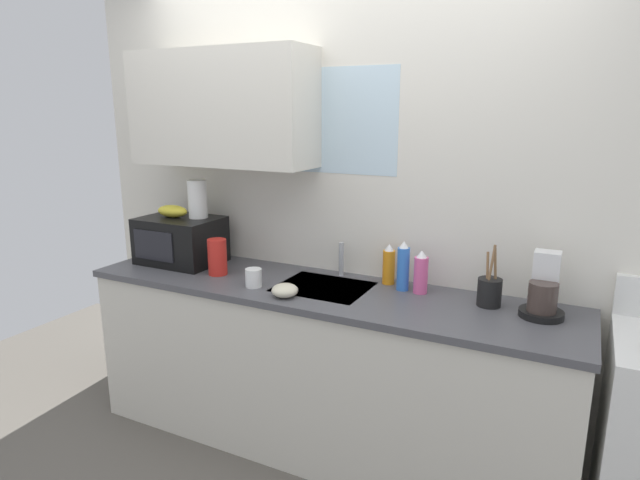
% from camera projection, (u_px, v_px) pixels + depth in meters
% --- Properties ---
extents(kitchen_wall_assembly, '(3.33, 0.42, 2.50)m').
position_uv_depth(kitchen_wall_assembly, '(323.00, 188.00, 2.95)').
color(kitchen_wall_assembly, silver).
rests_on(kitchen_wall_assembly, ground).
extents(counter_unit, '(2.56, 0.63, 0.90)m').
position_uv_depth(counter_unit, '(320.00, 367.00, 2.84)').
color(counter_unit, silver).
rests_on(counter_unit, ground).
extents(sink_faucet, '(0.03, 0.03, 0.18)m').
position_uv_depth(sink_faucet, '(341.00, 259.00, 2.92)').
color(sink_faucet, '#B2B5BA').
rests_on(sink_faucet, counter_unit).
extents(microwave, '(0.46, 0.35, 0.27)m').
position_uv_depth(microwave, '(181.00, 240.00, 3.16)').
color(microwave, black).
rests_on(microwave, counter_unit).
extents(banana_bunch, '(0.20, 0.11, 0.07)m').
position_uv_depth(banana_bunch, '(172.00, 211.00, 3.14)').
color(banana_bunch, gold).
rests_on(banana_bunch, microwave).
extents(paper_towel_roll, '(0.11, 0.11, 0.22)m').
position_uv_depth(paper_towel_roll, '(198.00, 199.00, 3.10)').
color(paper_towel_roll, white).
rests_on(paper_towel_roll, microwave).
extents(coffee_maker, '(0.19, 0.21, 0.28)m').
position_uv_depth(coffee_maker, '(544.00, 292.00, 2.35)').
color(coffee_maker, black).
rests_on(coffee_maker, counter_unit).
extents(dish_soap_bottle_orange, '(0.06, 0.06, 0.21)m').
position_uv_depth(dish_soap_bottle_orange, '(389.00, 265.00, 2.77)').
color(dish_soap_bottle_orange, orange).
rests_on(dish_soap_bottle_orange, counter_unit).
extents(dish_soap_bottle_blue, '(0.06, 0.06, 0.25)m').
position_uv_depth(dish_soap_bottle_blue, '(403.00, 267.00, 2.67)').
color(dish_soap_bottle_blue, blue).
rests_on(dish_soap_bottle_blue, counter_unit).
extents(dish_soap_bottle_pink, '(0.07, 0.07, 0.22)m').
position_uv_depth(dish_soap_bottle_pink, '(421.00, 273.00, 2.63)').
color(dish_soap_bottle_pink, '#E55999').
rests_on(dish_soap_bottle_pink, counter_unit).
extents(cereal_canister, '(0.10, 0.10, 0.20)m').
position_uv_depth(cereal_canister, '(217.00, 257.00, 2.93)').
color(cereal_canister, red).
rests_on(cereal_canister, counter_unit).
extents(mug_white, '(0.08, 0.08, 0.09)m').
position_uv_depth(mug_white, '(254.00, 278.00, 2.74)').
color(mug_white, white).
rests_on(mug_white, counter_unit).
extents(utensil_crock, '(0.11, 0.11, 0.30)m').
position_uv_depth(utensil_crock, '(489.00, 291.00, 2.47)').
color(utensil_crock, black).
rests_on(utensil_crock, counter_unit).
extents(small_bowl, '(0.13, 0.13, 0.06)m').
position_uv_depth(small_bowl, '(285.00, 290.00, 2.59)').
color(small_bowl, beige).
rests_on(small_bowl, counter_unit).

